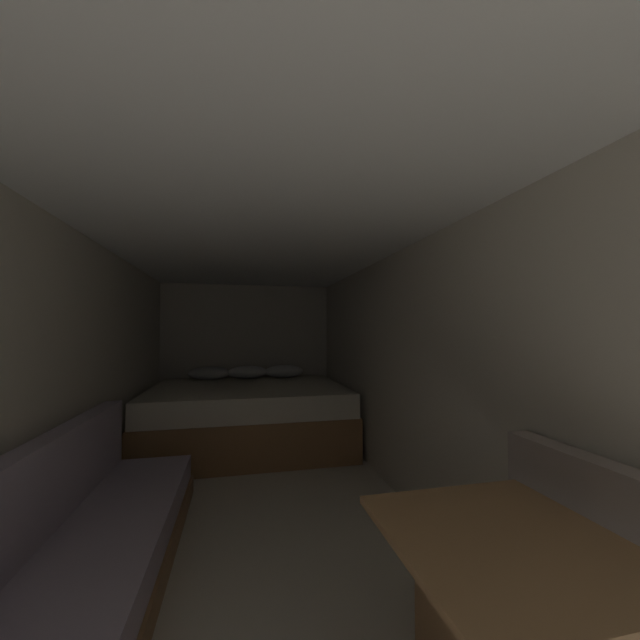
{
  "coord_description": "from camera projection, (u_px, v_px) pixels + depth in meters",
  "views": [
    {
      "loc": [
        -0.12,
        -0.62,
        1.36
      ],
      "look_at": [
        0.54,
        2.31,
        1.46
      ],
      "focal_mm": 20.14,
      "sensor_mm": 36.0,
      "label": 1
    }
  ],
  "objects": [
    {
      "name": "ground_plane",
      "position": [
        255.0,
        526.0,
        2.5
      ],
      "size": [
        7.46,
        7.46,
        0.0
      ],
      "primitive_type": "plane",
      "color": "beige"
    },
    {
      "name": "wall_left",
      "position": [
        62.0,
        385.0,
        2.27
      ],
      "size": [
        0.05,
        5.46,
        2.04
      ],
      "primitive_type": "cube",
      "color": "beige",
      "rests_on": "ground"
    },
    {
      "name": "ceiling_slab",
      "position": [
        257.0,
        233.0,
        2.57
      ],
      "size": [
        2.47,
        5.46,
        0.05
      ],
      "primitive_type": "cube",
      "color": "white",
      "rests_on": "wall_left"
    },
    {
      "name": "wall_back",
      "position": [
        247.0,
        355.0,
        5.22
      ],
      "size": [
        2.47,
        0.05,
        2.04
      ],
      "primitive_type": "cube",
      "color": "beige",
      "rests_on": "ground"
    },
    {
      "name": "sofa_left",
      "position": [
        54.0,
        592.0,
        1.54
      ],
      "size": [
        0.68,
        2.92,
        0.8
      ],
      "color": "#9E7247",
      "rests_on": "ground"
    },
    {
      "name": "bed",
      "position": [
        249.0,
        414.0,
        4.3
      ],
      "size": [
        2.25,
        1.74,
        0.89
      ],
      "color": "olive",
      "rests_on": "ground"
    },
    {
      "name": "wall_right",
      "position": [
        413.0,
        375.0,
        2.8
      ],
      "size": [
        0.05,
        5.46,
        2.04
      ],
      "primitive_type": "cube",
      "color": "beige",
      "rests_on": "ground"
    },
    {
      "name": "dinette_table",
      "position": [
        507.0,
        572.0,
        1.06
      ],
      "size": [
        0.67,
        0.7,
        0.75
      ],
      "color": "#9E7247",
      "rests_on": "ground"
    }
  ]
}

